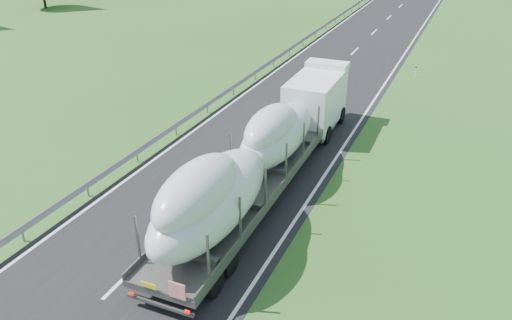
% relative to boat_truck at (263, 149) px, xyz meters
% --- Properties ---
extents(ground, '(400.00, 400.00, 0.00)m').
position_rel_boat_truck_xyz_m(ground, '(-2.25, -7.81, -2.33)').
color(ground, '#2A541C').
rests_on(ground, ground).
extents(boat_truck, '(3.05, 20.39, 4.40)m').
position_rel_boat_truck_xyz_m(boat_truck, '(0.00, 0.00, 0.00)').
color(boat_truck, white).
rests_on(boat_truck, ground).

